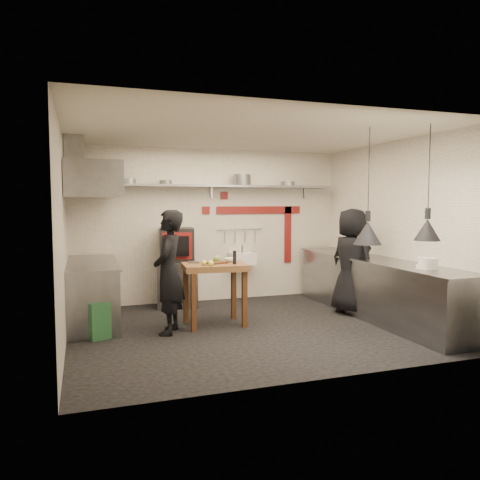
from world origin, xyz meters
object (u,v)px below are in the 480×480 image
object	(u,v)px
combi_oven	(177,245)
chef_right	(352,261)
oven_stand	(177,284)
prep_table	(215,294)
chef_left	(169,272)
green_bin	(99,319)

from	to	relation	value
combi_oven	chef_right	world-z (taller)	chef_right
oven_stand	prep_table	size ratio (longest dim) A/B	0.87
combi_oven	chef_left	size ratio (longest dim) A/B	0.34
oven_stand	chef_right	distance (m)	3.02
chef_left	green_bin	bearing A→B (deg)	-74.95
chef_left	oven_stand	bearing A→B (deg)	-173.06
oven_stand	chef_left	world-z (taller)	chef_left
prep_table	chef_right	xyz separation A→B (m)	(2.32, -0.02, 0.40)
chef_right	green_bin	bearing A→B (deg)	74.06
green_bin	chef_right	distance (m)	4.02
green_bin	chef_right	size ratio (longest dim) A/B	0.29
green_bin	chef_right	xyz separation A→B (m)	(3.97, 0.08, 0.61)
oven_stand	prep_table	bearing A→B (deg)	-70.05
combi_oven	green_bin	distance (m)	2.22
green_bin	combi_oven	bearing A→B (deg)	48.45
green_bin	chef_left	size ratio (longest dim) A/B	0.29
green_bin	chef_right	world-z (taller)	chef_right
oven_stand	chef_left	distance (m)	1.78
oven_stand	combi_oven	xyz separation A→B (m)	(-0.00, -0.01, 0.69)
oven_stand	combi_oven	size ratio (longest dim) A/B	1.37
combi_oven	chef_left	distance (m)	1.72
combi_oven	chef_right	distance (m)	2.99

